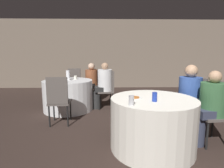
% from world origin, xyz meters
% --- Properties ---
extents(ground_plane, '(16.00, 16.00, 0.00)m').
position_xyz_m(ground_plane, '(0.00, 0.00, 0.00)').
color(ground_plane, '#332621').
extents(wall_back, '(16.00, 0.06, 2.80)m').
position_xyz_m(wall_back, '(0.00, 5.13, 1.40)').
color(wall_back, '#7A6B5B').
rests_on(wall_back, ground_plane).
extents(table_near, '(1.21, 1.21, 0.74)m').
position_xyz_m(table_near, '(0.01, 0.14, 0.37)').
color(table_near, white).
rests_on(table_near, ground_plane).
extents(table_far, '(1.20, 1.20, 0.74)m').
position_xyz_m(table_far, '(-1.61, 2.02, 0.37)').
color(table_far, white).
rests_on(table_far, ground_plane).
extents(chair_near_northeast, '(0.56, 0.56, 0.95)m').
position_xyz_m(chair_near_northeast, '(0.86, 0.71, 0.56)').
color(chair_near_northeast, '#59514C').
rests_on(chair_near_northeast, ground_plane).
extents(chair_near_east, '(0.44, 0.44, 0.95)m').
position_xyz_m(chair_near_east, '(1.03, 0.25, 0.56)').
color(chair_near_east, '#59514C').
rests_on(chair_near_east, ground_plane).
extents(chair_far_north, '(0.42, 0.42, 0.95)m').
position_xyz_m(chair_far_north, '(-1.65, 3.04, 0.56)').
color(chair_far_north, '#59514C').
rests_on(chair_far_north, ground_plane).
extents(chair_far_east, '(0.46, 0.45, 0.95)m').
position_xyz_m(chair_far_east, '(-0.60, 2.16, 0.56)').
color(chair_far_east, '#59514C').
rests_on(chair_far_east, ground_plane).
extents(chair_far_northeast, '(0.56, 0.56, 0.95)m').
position_xyz_m(chair_far_northeast, '(-1.04, 2.86, 0.56)').
color(chair_far_northeast, '#59514C').
rests_on(chair_far_northeast, ground_plane).
extents(chair_far_south, '(0.42, 0.42, 0.95)m').
position_xyz_m(chair_far_south, '(-1.57, 1.00, 0.56)').
color(chair_far_south, '#59514C').
rests_on(chair_far_south, ground_plane).
extents(person_floral_shirt, '(0.47, 0.49, 1.13)m').
position_xyz_m(person_floral_shirt, '(-1.14, 2.73, 0.58)').
color(person_floral_shirt, '#282828').
rests_on(person_floral_shirt, ground_plane).
extents(person_green_jacket, '(0.52, 0.39, 1.12)m').
position_xyz_m(person_green_jacket, '(0.87, 0.23, 0.58)').
color(person_green_jacket, '#33384C').
rests_on(person_green_jacket, ground_plane).
extents(person_white_shirt, '(0.52, 0.39, 1.17)m').
position_xyz_m(person_white_shirt, '(-0.76, 2.14, 0.60)').
color(person_white_shirt, '#282828').
rests_on(person_white_shirt, ground_plane).
extents(person_blue_shirt, '(0.51, 0.48, 1.19)m').
position_xyz_m(person_blue_shirt, '(0.73, 0.62, 0.61)').
color(person_blue_shirt, '#282828').
rests_on(person_blue_shirt, ground_plane).
extents(pizza_plate_near, '(0.22, 0.22, 0.02)m').
position_xyz_m(pizza_plate_near, '(-0.26, 0.15, 0.75)').
color(pizza_plate_near, white).
rests_on(pizza_plate_near, table_near).
extents(soda_can_silver, '(0.07, 0.07, 0.12)m').
position_xyz_m(soda_can_silver, '(-0.35, -0.21, 0.80)').
color(soda_can_silver, silver).
rests_on(soda_can_silver, table_near).
extents(soda_can_blue, '(0.07, 0.07, 0.12)m').
position_xyz_m(soda_can_blue, '(-0.02, -0.04, 0.80)').
color(soda_can_blue, '#1E38A5').
rests_on(soda_can_blue, table_near).
extents(bottle_far, '(0.09, 0.09, 0.24)m').
position_xyz_m(bottle_far, '(-1.61, 2.07, 0.86)').
color(bottle_far, white).
rests_on(bottle_far, table_far).
extents(cup_far, '(0.07, 0.07, 0.10)m').
position_xyz_m(cup_far, '(-1.45, 2.17, 0.79)').
color(cup_far, silver).
rests_on(cup_far, table_far).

